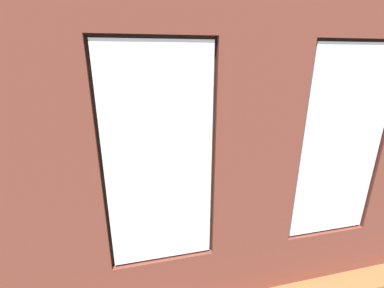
% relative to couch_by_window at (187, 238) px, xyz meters
% --- Properties ---
extents(ground_plane, '(6.98, 6.50, 0.10)m').
position_rel_couch_by_window_xyz_m(ground_plane, '(-0.58, -2.22, -0.38)').
color(ground_plane, brown).
extents(brick_wall_with_windows, '(6.38, 0.30, 3.57)m').
position_rel_couch_by_window_xyz_m(brick_wall_with_windows, '(-0.58, 0.65, 1.44)').
color(brick_wall_with_windows, brown).
rests_on(brick_wall_with_windows, ground_plane).
extents(white_wall_right, '(0.10, 5.50, 3.57)m').
position_rel_couch_by_window_xyz_m(white_wall_right, '(2.56, -2.02, 1.46)').
color(white_wall_right, white).
rests_on(white_wall_right, ground_plane).
extents(couch_by_window, '(1.94, 0.87, 0.80)m').
position_rel_couch_by_window_xyz_m(couch_by_window, '(0.00, 0.00, 0.00)').
color(couch_by_window, black).
rests_on(couch_by_window, ground_plane).
extents(couch_left, '(0.99, 1.77, 0.80)m').
position_rel_couch_by_window_xyz_m(couch_left, '(-3.07, -2.31, 0.00)').
color(couch_left, black).
rests_on(couch_left, ground_plane).
extents(coffee_table, '(1.35, 0.84, 0.44)m').
position_rel_couch_by_window_xyz_m(coffee_table, '(-0.27, -2.04, 0.06)').
color(coffee_table, tan).
rests_on(coffee_table, ground_plane).
extents(cup_ceramic, '(0.09, 0.09, 0.10)m').
position_rel_couch_by_window_xyz_m(cup_ceramic, '(-0.27, -2.04, 0.16)').
color(cup_ceramic, '#33567F').
rests_on(cup_ceramic, coffee_table).
extents(candle_jar, '(0.08, 0.08, 0.13)m').
position_rel_couch_by_window_xyz_m(candle_jar, '(0.14, -1.92, 0.18)').
color(candle_jar, '#B7333D').
rests_on(candle_jar, coffee_table).
extents(table_plant_small, '(0.15, 0.15, 0.23)m').
position_rel_couch_by_window_xyz_m(table_plant_small, '(-0.37, -1.92, 0.24)').
color(table_plant_small, beige).
rests_on(table_plant_small, coffee_table).
extents(remote_silver, '(0.15, 0.16, 0.02)m').
position_rel_couch_by_window_xyz_m(remote_silver, '(-0.64, -2.19, 0.12)').
color(remote_silver, '#B2B2B7').
rests_on(remote_silver, coffee_table).
extents(media_console, '(1.11, 0.42, 0.46)m').
position_rel_couch_by_window_xyz_m(media_console, '(2.26, -1.88, -0.10)').
color(media_console, black).
rests_on(media_console, ground_plane).
extents(tv_flatscreen, '(1.15, 0.20, 0.78)m').
position_rel_couch_by_window_xyz_m(tv_flatscreen, '(2.26, -1.89, 0.52)').
color(tv_flatscreen, black).
rests_on(tv_flatscreen, media_console).
extents(papasan_chair, '(1.16, 1.16, 0.71)m').
position_rel_couch_by_window_xyz_m(papasan_chair, '(-0.31, -4.16, 0.12)').
color(papasan_chair, olive).
rests_on(papasan_chair, ground_plane).
extents(potted_plant_between_couches, '(1.14, 1.18, 1.51)m').
position_rel_couch_by_window_xyz_m(potted_plant_between_couches, '(-1.42, -0.06, 0.53)').
color(potted_plant_between_couches, beige).
rests_on(potted_plant_between_couches, ground_plane).
extents(potted_plant_corner_near_left, '(0.97, 0.94, 1.19)m').
position_rel_couch_by_window_xyz_m(potted_plant_corner_near_left, '(-3.23, -4.47, 0.36)').
color(potted_plant_corner_near_left, '#9E5638').
rests_on(potted_plant_corner_near_left, ground_plane).
extents(potted_plant_foreground_right, '(0.69, 0.69, 0.93)m').
position_rel_couch_by_window_xyz_m(potted_plant_foreground_right, '(1.96, -4.42, 0.29)').
color(potted_plant_foreground_right, beige).
rests_on(potted_plant_foreground_right, ground_plane).
extents(potted_plant_by_left_couch, '(0.28, 0.28, 0.53)m').
position_rel_couch_by_window_xyz_m(potted_plant_by_left_couch, '(-2.67, -3.61, 0.00)').
color(potted_plant_by_left_couch, '#9E5638').
rests_on(potted_plant_by_left_couch, ground_plane).
extents(potted_plant_near_tv, '(0.92, 0.90, 1.40)m').
position_rel_couch_by_window_xyz_m(potted_plant_near_tv, '(1.71, -0.88, 0.32)').
color(potted_plant_near_tv, gray).
rests_on(potted_plant_near_tv, ground_plane).
extents(potted_plant_mid_room_small, '(0.26, 0.26, 0.55)m').
position_rel_couch_by_window_xyz_m(potted_plant_mid_room_small, '(-1.16, -3.01, 0.04)').
color(potted_plant_mid_room_small, beige).
rests_on(potted_plant_mid_room_small, ground_plane).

